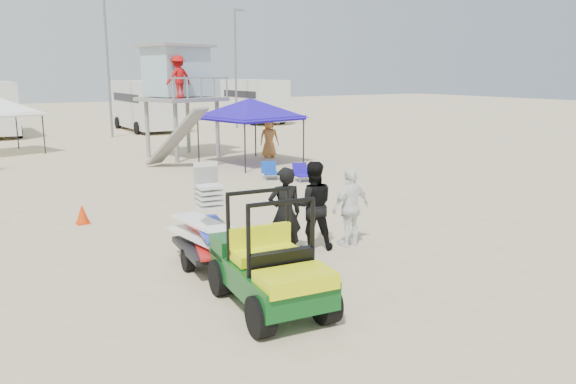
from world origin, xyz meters
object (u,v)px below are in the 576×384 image
utility_cart (270,258)px  surf_trailer (211,231)px  man_left (285,213)px  canopy_blue (250,102)px  lifeguard_tower (177,76)px

utility_cart → surf_trailer: (0.01, 2.33, -0.12)m
surf_trailer → man_left: man_left is taller
utility_cart → canopy_blue: canopy_blue is taller
man_left → lifeguard_tower: 15.34m
utility_cart → lifeguard_tower: (4.90, 16.76, 2.76)m
surf_trailer → lifeguard_tower: bearing=71.3°
man_left → canopy_blue: bearing=-99.8°
surf_trailer → man_left: 1.56m
lifeguard_tower → canopy_blue: 4.03m
utility_cart → man_left: bearing=53.2°
utility_cart → canopy_blue: 15.01m
surf_trailer → canopy_blue: size_ratio=0.57×
lifeguard_tower → utility_cart: bearing=-106.3°
surf_trailer → lifeguard_tower: lifeguard_tower is taller
man_left → canopy_blue: canopy_blue is taller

